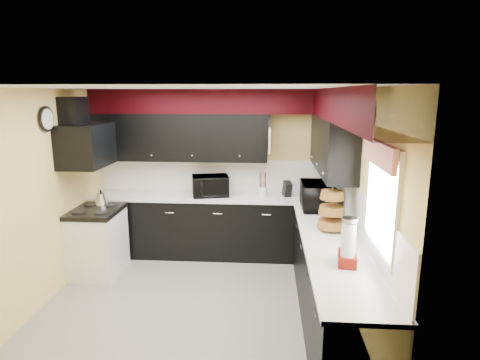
# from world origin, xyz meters

# --- Properties ---
(ground) EXTENTS (3.60, 3.60, 0.00)m
(ground) POSITION_xyz_m (0.00, 0.00, 0.00)
(ground) COLOR gray
(ground) RESTS_ON ground
(wall_back) EXTENTS (3.60, 0.06, 2.50)m
(wall_back) POSITION_xyz_m (0.00, 1.80, 1.25)
(wall_back) COLOR #E0C666
(wall_back) RESTS_ON ground
(wall_right) EXTENTS (0.06, 3.60, 2.50)m
(wall_right) POSITION_xyz_m (1.80, 0.00, 1.25)
(wall_right) COLOR #E0C666
(wall_right) RESTS_ON ground
(wall_left) EXTENTS (0.06, 3.60, 2.50)m
(wall_left) POSITION_xyz_m (-1.80, 0.00, 1.25)
(wall_left) COLOR #E0C666
(wall_left) RESTS_ON ground
(ceiling) EXTENTS (3.60, 3.60, 0.06)m
(ceiling) POSITION_xyz_m (0.00, 0.00, 2.50)
(ceiling) COLOR white
(ceiling) RESTS_ON wall_back
(cab_back) EXTENTS (3.60, 0.60, 0.90)m
(cab_back) POSITION_xyz_m (0.00, 1.50, 0.45)
(cab_back) COLOR black
(cab_back) RESTS_ON ground
(cab_right) EXTENTS (0.60, 3.00, 0.90)m
(cab_right) POSITION_xyz_m (1.50, -0.30, 0.45)
(cab_right) COLOR black
(cab_right) RESTS_ON ground
(counter_back) EXTENTS (3.62, 0.64, 0.04)m
(counter_back) POSITION_xyz_m (0.00, 1.50, 0.92)
(counter_back) COLOR white
(counter_back) RESTS_ON cab_back
(counter_right) EXTENTS (0.64, 3.02, 0.04)m
(counter_right) POSITION_xyz_m (1.50, -0.30, 0.92)
(counter_right) COLOR white
(counter_right) RESTS_ON cab_right
(splash_back) EXTENTS (3.60, 0.02, 0.50)m
(splash_back) POSITION_xyz_m (0.00, 1.79, 1.19)
(splash_back) COLOR white
(splash_back) RESTS_ON counter_back
(splash_right) EXTENTS (0.02, 3.60, 0.50)m
(splash_right) POSITION_xyz_m (1.79, 0.00, 1.19)
(splash_right) COLOR white
(splash_right) RESTS_ON counter_right
(upper_back) EXTENTS (2.60, 0.35, 0.70)m
(upper_back) POSITION_xyz_m (-0.50, 1.62, 1.80)
(upper_back) COLOR black
(upper_back) RESTS_ON wall_back
(upper_right) EXTENTS (0.35, 1.80, 0.70)m
(upper_right) POSITION_xyz_m (1.62, 0.90, 1.80)
(upper_right) COLOR black
(upper_right) RESTS_ON wall_right
(soffit_back) EXTENTS (3.60, 0.36, 0.35)m
(soffit_back) POSITION_xyz_m (0.00, 1.62, 2.33)
(soffit_back) COLOR black
(soffit_back) RESTS_ON wall_back
(soffit_right) EXTENTS (0.36, 3.24, 0.35)m
(soffit_right) POSITION_xyz_m (1.62, -0.18, 2.33)
(soffit_right) COLOR black
(soffit_right) RESTS_ON wall_right
(stove) EXTENTS (0.60, 0.75, 0.86)m
(stove) POSITION_xyz_m (-1.50, 0.75, 0.43)
(stove) COLOR white
(stove) RESTS_ON ground
(cooktop) EXTENTS (0.62, 0.77, 0.06)m
(cooktop) POSITION_xyz_m (-1.50, 0.75, 0.89)
(cooktop) COLOR black
(cooktop) RESTS_ON stove
(hood) EXTENTS (0.50, 0.78, 0.55)m
(hood) POSITION_xyz_m (-1.55, 0.75, 1.78)
(hood) COLOR black
(hood) RESTS_ON wall_left
(hood_duct) EXTENTS (0.24, 0.40, 0.40)m
(hood_duct) POSITION_xyz_m (-1.68, 0.75, 2.20)
(hood_duct) COLOR black
(hood_duct) RESTS_ON wall_left
(window) EXTENTS (0.03, 0.86, 0.96)m
(window) POSITION_xyz_m (1.79, -0.90, 1.55)
(window) COLOR white
(window) RESTS_ON wall_right
(valance) EXTENTS (0.04, 0.88, 0.20)m
(valance) POSITION_xyz_m (1.73, -0.90, 1.95)
(valance) COLOR red
(valance) RESTS_ON wall_right
(pan_top) EXTENTS (0.03, 0.22, 0.40)m
(pan_top) POSITION_xyz_m (0.82, 1.55, 2.00)
(pan_top) COLOR black
(pan_top) RESTS_ON upper_back
(pan_mid) EXTENTS (0.03, 0.28, 0.46)m
(pan_mid) POSITION_xyz_m (0.82, 1.42, 1.75)
(pan_mid) COLOR black
(pan_mid) RESTS_ON upper_back
(pan_low) EXTENTS (0.03, 0.24, 0.42)m
(pan_low) POSITION_xyz_m (0.82, 1.68, 1.72)
(pan_low) COLOR black
(pan_low) RESTS_ON upper_back
(cut_board) EXTENTS (0.03, 0.26, 0.35)m
(cut_board) POSITION_xyz_m (0.83, 1.30, 1.80)
(cut_board) COLOR white
(cut_board) RESTS_ON upper_back
(baskets) EXTENTS (0.27, 0.27, 0.50)m
(baskets) POSITION_xyz_m (1.52, 0.05, 1.18)
(baskets) COLOR brown
(baskets) RESTS_ON upper_right
(clock) EXTENTS (0.03, 0.30, 0.30)m
(clock) POSITION_xyz_m (-1.77, 0.25, 2.15)
(clock) COLOR black
(clock) RESTS_ON wall_left
(deco_plate) EXTENTS (0.03, 0.24, 0.24)m
(deco_plate) POSITION_xyz_m (1.77, -0.35, 2.25)
(deco_plate) COLOR white
(deco_plate) RESTS_ON wall_right
(toaster_oven) EXTENTS (0.61, 0.54, 0.30)m
(toaster_oven) POSITION_xyz_m (-0.04, 1.49, 1.09)
(toaster_oven) COLOR black
(toaster_oven) RESTS_ON counter_back
(microwave) EXTENTS (0.43, 0.63, 0.34)m
(microwave) POSITION_xyz_m (1.47, 0.93, 1.11)
(microwave) COLOR black
(microwave) RESTS_ON counter_right
(utensil_crock) EXTENTS (0.16, 0.16, 0.14)m
(utensil_crock) POSITION_xyz_m (0.74, 1.50, 1.01)
(utensil_crock) COLOR white
(utensil_crock) RESTS_ON counter_back
(knife_block) EXTENTS (0.14, 0.17, 0.22)m
(knife_block) POSITION_xyz_m (1.10, 1.52, 1.05)
(knife_block) COLOR black
(knife_block) RESTS_ON counter_back
(kettle) EXTENTS (0.21, 0.21, 0.16)m
(kettle) POSITION_xyz_m (-1.51, 0.98, 1.00)
(kettle) COLOR #B0AFB5
(kettle) RESTS_ON cooktop
(dispenser_a) EXTENTS (0.13, 0.13, 0.33)m
(dispenser_a) POSITION_xyz_m (1.53, -0.77, 1.10)
(dispenser_a) COLOR maroon
(dispenser_a) RESTS_ON counter_right
(dispenser_b) EXTENTS (0.18, 0.18, 0.44)m
(dispenser_b) POSITION_xyz_m (1.52, -0.91, 1.16)
(dispenser_b) COLOR #720005
(dispenser_b) RESTS_ON counter_right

